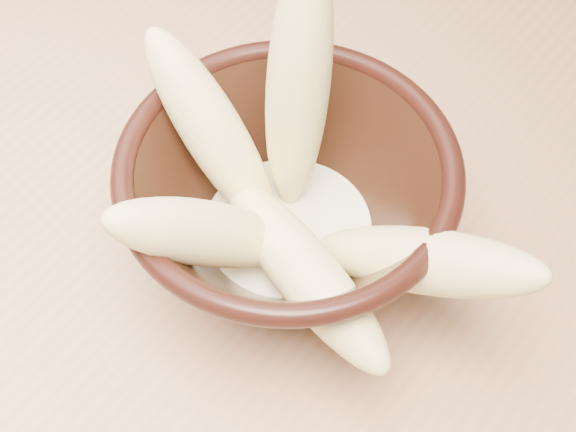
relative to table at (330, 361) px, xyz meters
The scene contains 8 objects.
table is the anchor object (origin of this frame).
bowl 0.16m from the table, 164.53° to the left, with size 0.22×0.22×0.12m.
milk_puddle 0.13m from the table, 164.53° to the left, with size 0.12×0.12×0.02m, color beige.
banana_upright 0.23m from the table, 144.89° to the left, with size 0.04×0.04×0.19m, color #E0D684.
banana_left 0.21m from the table, behind, with size 0.04×0.04×0.15m, color #E0D684.
banana_right 0.18m from the table, 24.25° to the left, with size 0.04×0.04×0.17m, color #E0D684.
banana_across 0.16m from the table, 123.89° to the right, with size 0.04×0.04×0.17m, color #E0D684.
banana_front 0.19m from the table, 145.01° to the right, with size 0.04×0.04×0.15m, color #E0D684.
Camera 1 is at (0.13, -0.22, 1.25)m, focal length 50.00 mm.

